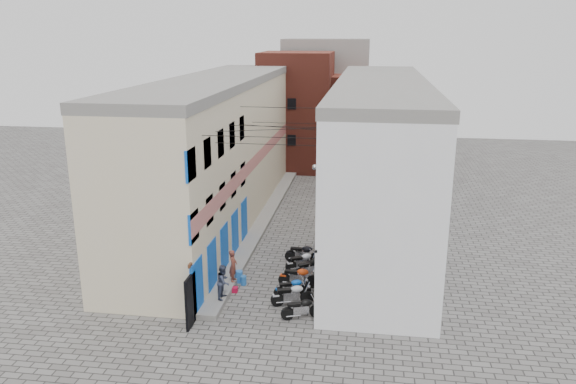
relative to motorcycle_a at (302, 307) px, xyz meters
The scene contains 21 objects.
ground 2.13m from the motorcycle_a, 156.72° to the right, with size 90.00×90.00×0.00m, color #5A5855.
plinth 12.81m from the motorcycle_a, 107.96° to the left, with size 0.90×26.00×0.25m, color gray.
building_left 14.50m from the motorcycle_a, 119.56° to the left, with size 5.10×27.00×9.00m.
building_right 13.18m from the motorcycle_a, 75.73° to the left, with size 5.94×26.00×9.00m.
building_far_brick_left 27.82m from the motorcycle_a, 98.16° to the left, with size 6.00×6.00×10.00m, color maroon.
building_far_brick_right 29.41m from the motorcycle_a, 87.84° to the left, with size 5.00×6.00×8.00m, color maroon.
building_far_concrete 33.61m from the motorcycle_a, 93.28° to the left, with size 8.00×5.00×11.00m, color gray.
far_shopfront 24.47m from the motorcycle_a, 94.46° to the left, with size 2.00×0.30×2.40m, color black.
overhead_wires 9.69m from the motorcycle_a, 105.55° to the left, with size 5.80×13.02×1.32m.
motorcycle_a is the anchor object (origin of this frame).
motorcycle_b 1.27m from the motorcycle_a, 116.45° to the left, with size 0.61×1.94×1.12m, color #B9BABE, non-canonical shape.
motorcycle_c 2.02m from the motorcycle_a, 109.31° to the left, with size 0.55×1.75×1.01m, color blue, non-canonical shape.
motorcycle_d 3.08m from the motorcycle_a, 100.06° to the left, with size 0.61×1.94×1.12m, color red, non-canonical shape.
motorcycle_e 4.14m from the motorcycle_a, 91.03° to the left, with size 0.62×1.95×1.13m, color black, non-canonical shape.
motorcycle_f 4.96m from the motorcycle_a, 96.55° to the left, with size 0.59×1.86×1.08m, color silver, non-canonical shape.
motorcycle_g 5.98m from the motorcycle_a, 96.46° to the left, with size 0.62×1.95×1.13m, color black, non-canonical shape.
person_a 4.52m from the motorcycle_a, 143.48° to the left, with size 0.57×0.37×1.55m, color brown.
person_b 3.74m from the motorcycle_a, 166.07° to the left, with size 0.76×0.59×1.57m, color #373D53.
water_jug_near 4.27m from the motorcycle_a, 138.10° to the left, with size 0.29×0.29×0.45m, color #2464B6.
water_jug_far 4.65m from the motorcycle_a, 137.97° to the left, with size 0.36×0.36×0.57m, color blue.
red_crate 4.01m from the motorcycle_a, 149.74° to the left, with size 0.38×0.28×0.24m, color #AB0C2F.
Camera 1 is at (4.48, -20.33, 11.67)m, focal length 35.00 mm.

